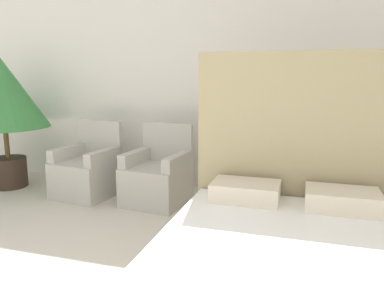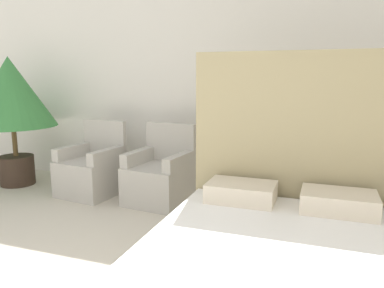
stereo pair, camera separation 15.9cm
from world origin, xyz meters
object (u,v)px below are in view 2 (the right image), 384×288
Objects in this scene: armchair_near_window_left at (92,172)px; armchair_near_window_right at (159,179)px; bed at (273,280)px; potted_palm at (11,97)px.

armchair_near_window_left and armchair_near_window_right have the same top height.
armchair_near_window_right is at bearing 7.40° from armchair_near_window_left.
bed is 2.92m from armchair_near_window_left.
armchair_near_window_left is 1.44m from potted_palm.
armchair_near_window_right is 2.22m from potted_palm.
bed is at bearing -43.29° from armchair_near_window_right.
bed is at bearing -28.85° from armchair_near_window_left.
armchair_near_window_left is at bearing 143.75° from bed.
potted_palm is at bearing -173.74° from armchair_near_window_left.
potted_palm reaches higher than bed.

